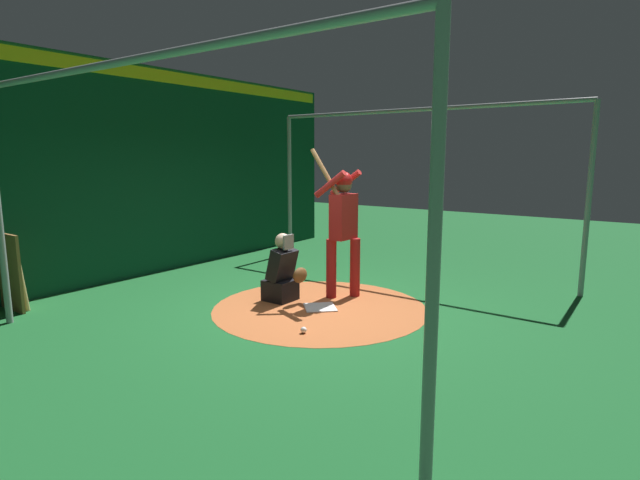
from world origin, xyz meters
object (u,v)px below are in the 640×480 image
batter (343,221)px  catcher (283,274)px  home_plate (320,307)px  baseball_0 (304,330)px  bat_rack (6,273)px

batter → catcher: 1.16m
batter → home_plate: bearing=-84.4°
baseball_0 → home_plate: bearing=114.9°
home_plate → baseball_0: 1.02m
catcher → baseball_0: 1.45m
home_plate → bat_rack: bearing=-144.4°
batter → bat_rack: (-3.42, -3.15, -0.64)m
home_plate → baseball_0: bearing=-65.1°
bat_rack → baseball_0: 4.24m
home_plate → batter: size_ratio=0.19×
home_plate → batter: (-0.06, 0.65, 1.12)m
catcher → bat_rack: size_ratio=0.94×
bat_rack → catcher: bearing=41.1°
batter → catcher: batter is taller
home_plate → bat_rack: size_ratio=0.40×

